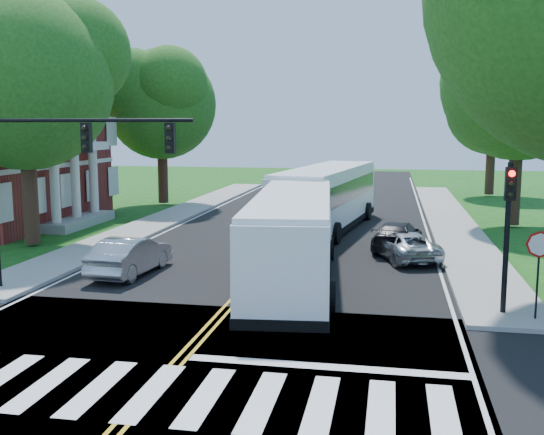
% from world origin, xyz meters
% --- Properties ---
extents(ground, '(140.00, 140.00, 0.00)m').
position_xyz_m(ground, '(0.00, 0.00, 0.00)').
color(ground, '#154411').
rests_on(ground, ground).
extents(road, '(14.00, 96.00, 0.01)m').
position_xyz_m(road, '(0.00, 18.00, 0.01)').
color(road, black).
rests_on(road, ground).
extents(cross_road, '(60.00, 12.00, 0.01)m').
position_xyz_m(cross_road, '(0.00, 0.00, 0.01)').
color(cross_road, black).
rests_on(cross_road, ground).
extents(center_line, '(0.36, 70.00, 0.01)m').
position_xyz_m(center_line, '(0.00, 22.00, 0.01)').
color(center_line, gold).
rests_on(center_line, road).
extents(edge_line_w, '(0.12, 70.00, 0.01)m').
position_xyz_m(edge_line_w, '(-6.80, 22.00, 0.01)').
color(edge_line_w, silver).
rests_on(edge_line_w, road).
extents(edge_line_e, '(0.12, 70.00, 0.01)m').
position_xyz_m(edge_line_e, '(6.80, 22.00, 0.01)').
color(edge_line_e, silver).
rests_on(edge_line_e, road).
extents(crosswalk, '(12.60, 3.00, 0.01)m').
position_xyz_m(crosswalk, '(0.00, -0.50, 0.02)').
color(crosswalk, silver).
rests_on(crosswalk, road).
extents(stop_bar, '(6.60, 0.40, 0.01)m').
position_xyz_m(stop_bar, '(3.50, 1.60, 0.02)').
color(stop_bar, silver).
rests_on(stop_bar, road).
extents(sidewalk_nw, '(2.60, 40.00, 0.15)m').
position_xyz_m(sidewalk_nw, '(-8.30, 25.00, 0.07)').
color(sidewalk_nw, gray).
rests_on(sidewalk_nw, ground).
extents(sidewalk_ne, '(2.60, 40.00, 0.15)m').
position_xyz_m(sidewalk_ne, '(8.30, 25.00, 0.07)').
color(sidewalk_ne, gray).
rests_on(sidewalk_ne, ground).
extents(tree_west_near, '(8.00, 8.00, 11.40)m').
position_xyz_m(tree_west_near, '(-11.50, 14.00, 7.53)').
color(tree_west_near, '#361F15').
rests_on(tree_west_near, ground).
extents(tree_west_far, '(7.60, 7.60, 10.67)m').
position_xyz_m(tree_west_far, '(-11.00, 30.00, 7.00)').
color(tree_west_far, '#361F15').
rests_on(tree_west_far, ground).
extents(tree_east_mid, '(8.40, 8.40, 11.93)m').
position_xyz_m(tree_east_mid, '(11.50, 24.00, 7.86)').
color(tree_east_mid, '#361F15').
rests_on(tree_east_mid, ground).
extents(tree_east_far, '(7.20, 7.20, 10.34)m').
position_xyz_m(tree_east_far, '(12.50, 40.00, 6.86)').
color(tree_east_far, '#361F15').
rests_on(tree_east_far, ground).
extents(signal_nw, '(7.15, 0.46, 5.66)m').
position_xyz_m(signal_nw, '(-5.86, 6.43, 4.38)').
color(signal_nw, black).
rests_on(signal_nw, ground).
extents(signal_ne, '(0.30, 0.46, 4.40)m').
position_xyz_m(signal_ne, '(8.20, 6.44, 2.96)').
color(signal_ne, black).
rests_on(signal_ne, ground).
extents(stop_sign, '(0.76, 0.08, 2.53)m').
position_xyz_m(stop_sign, '(9.00, 5.98, 2.03)').
color(stop_sign, black).
rests_on(stop_sign, ground).
extents(bus_lead, '(3.84, 12.40, 3.16)m').
position_xyz_m(bus_lead, '(1.48, 9.42, 1.68)').
color(bus_lead, white).
rests_on(bus_lead, road).
extents(bus_follow, '(4.64, 13.25, 3.36)m').
position_xyz_m(bus_follow, '(1.51, 21.24, 1.79)').
color(bus_follow, white).
rests_on(bus_follow, road).
extents(hatchback, '(1.82, 4.48, 1.44)m').
position_xyz_m(hatchback, '(-4.71, 9.50, 0.73)').
color(hatchback, '#A7AAAE').
rests_on(hatchback, road).
extents(suv, '(3.23, 4.68, 1.19)m').
position_xyz_m(suv, '(5.50, 14.13, 0.61)').
color(suv, silver).
rests_on(suv, road).
extents(dark_sedan, '(2.50, 4.70, 1.30)m').
position_xyz_m(dark_sedan, '(5.19, 16.17, 0.66)').
color(dark_sedan, black).
rests_on(dark_sedan, road).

